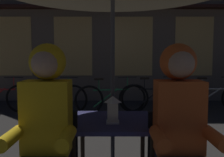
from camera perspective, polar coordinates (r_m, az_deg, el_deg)
The scene contains 8 objects.
cafe_table at distance 2.28m, azimuth 0.01°, elevation -11.92°, with size 0.72×0.72×0.74m.
lantern at distance 2.11m, azimuth 0.04°, elevation -7.00°, with size 0.11×0.11×0.23m.
person_left_hooded at distance 1.87m, azimuth -15.02°, elevation -9.23°, with size 0.45×0.56×1.40m.
person_right_hooded at distance 1.87m, azimuth 15.09°, elevation -9.21°, with size 0.45×0.56×1.40m.
bicycle_second at distance 6.03m, azimuth -13.42°, elevation -4.22°, with size 1.65×0.44×0.84m.
bicycle_third at distance 5.73m, azimuth -0.38°, elevation -4.56°, with size 1.65×0.42×0.84m.
bicycle_fourth at distance 5.98m, azimuth 9.91°, elevation -4.22°, with size 1.67×0.25×0.84m.
bicycle_fifth at distance 6.35m, azimuth 22.15°, elevation -3.99°, with size 1.68×0.08×0.84m.
Camera 1 is at (-0.01, -2.18, 1.30)m, focal length 39.81 mm.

